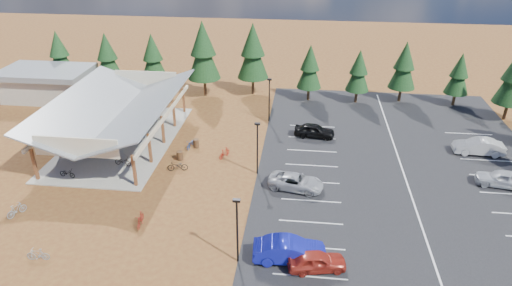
% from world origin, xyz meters
% --- Properties ---
extents(ground, '(140.00, 140.00, 0.00)m').
position_xyz_m(ground, '(0.00, 0.00, 0.00)').
color(ground, '#5E3018').
rests_on(ground, ground).
extents(asphalt_lot, '(27.00, 44.00, 0.04)m').
position_xyz_m(asphalt_lot, '(18.50, 3.00, 0.02)').
color(asphalt_lot, black).
rests_on(asphalt_lot, ground).
extents(concrete_pad, '(10.60, 18.60, 0.10)m').
position_xyz_m(concrete_pad, '(-10.00, 7.00, 0.05)').
color(concrete_pad, gray).
rests_on(concrete_pad, ground).
extents(bike_pavilion, '(11.65, 19.40, 4.97)m').
position_xyz_m(bike_pavilion, '(-10.00, 7.00, 3.82)').
color(bike_pavilion, maroon).
rests_on(bike_pavilion, concrete_pad).
extents(outbuilding, '(11.00, 7.00, 3.90)m').
position_xyz_m(outbuilding, '(-24.00, 18.00, 2.03)').
color(outbuilding, '#ADA593').
rests_on(outbuilding, ground).
extents(lamp_post_0, '(0.50, 0.25, 5.14)m').
position_xyz_m(lamp_post_0, '(5.00, -10.00, 2.98)').
color(lamp_post_0, black).
rests_on(lamp_post_0, ground).
extents(lamp_post_1, '(0.50, 0.25, 5.14)m').
position_xyz_m(lamp_post_1, '(5.00, 2.00, 2.98)').
color(lamp_post_1, black).
rests_on(lamp_post_1, ground).
extents(lamp_post_2, '(0.50, 0.25, 5.14)m').
position_xyz_m(lamp_post_2, '(5.00, 14.00, 2.98)').
color(lamp_post_2, black).
rests_on(lamp_post_2, ground).
extents(trash_bin_0, '(0.60, 0.60, 0.90)m').
position_xyz_m(trash_bin_0, '(-2.82, 3.76, 0.45)').
color(trash_bin_0, '#452C18').
rests_on(trash_bin_0, ground).
extents(trash_bin_1, '(0.60, 0.60, 0.90)m').
position_xyz_m(trash_bin_1, '(-1.85, 6.54, 0.45)').
color(trash_bin_1, '#452C18').
rests_on(trash_bin_1, ground).
extents(pine_0, '(3.32, 3.32, 7.73)m').
position_xyz_m(pine_0, '(-24.23, 22.53, 4.72)').
color(pine_0, '#382314').
rests_on(pine_0, ground).
extents(pine_1, '(3.39, 3.39, 7.90)m').
position_xyz_m(pine_1, '(-17.01, 21.48, 4.82)').
color(pine_1, '#382314').
rests_on(pine_1, ground).
extents(pine_2, '(3.38, 3.38, 7.86)m').
position_xyz_m(pine_2, '(-10.99, 21.91, 4.80)').
color(pine_2, '#382314').
rests_on(pine_2, ground).
extents(pine_3, '(4.20, 4.20, 9.79)m').
position_xyz_m(pine_3, '(-4.09, 21.32, 5.98)').
color(pine_3, '#382314').
rests_on(pine_3, ground).
extents(pine_4, '(4.02, 4.02, 9.36)m').
position_xyz_m(pine_4, '(2.08, 22.66, 5.72)').
color(pine_4, '#382314').
rests_on(pine_4, ground).
extents(pine_5, '(3.11, 3.11, 7.25)m').
position_xyz_m(pine_5, '(9.43, 21.16, 4.43)').
color(pine_5, '#382314').
rests_on(pine_5, ground).
extents(pine_6, '(2.94, 2.94, 6.84)m').
position_xyz_m(pine_6, '(15.44, 21.05, 4.17)').
color(pine_6, '#382314').
rests_on(pine_6, ground).
extents(pine_7, '(3.33, 3.33, 7.77)m').
position_xyz_m(pine_7, '(20.99, 22.03, 4.74)').
color(pine_7, '#382314').
rests_on(pine_7, ground).
extents(pine_8, '(2.88, 2.88, 6.70)m').
position_xyz_m(pine_8, '(27.51, 21.47, 4.09)').
color(pine_8, '#382314').
rests_on(pine_8, ground).
extents(bike_0, '(1.66, 0.83, 0.83)m').
position_xyz_m(bike_0, '(-12.06, -0.80, 0.52)').
color(bike_0, black).
rests_on(bike_0, concrete_pad).
extents(bike_1, '(1.86, 0.62, 1.10)m').
position_xyz_m(bike_1, '(-12.79, 5.03, 0.65)').
color(bike_1, gray).
rests_on(bike_1, concrete_pad).
extents(bike_2, '(1.81, 0.66, 0.95)m').
position_xyz_m(bike_2, '(-11.68, 8.57, 0.57)').
color(bike_2, '#1C4B8C').
rests_on(bike_2, concrete_pad).
extents(bike_3, '(1.90, 1.09, 1.10)m').
position_xyz_m(bike_3, '(-13.64, 12.67, 0.65)').
color(bike_3, maroon).
rests_on(bike_3, concrete_pad).
extents(bike_4, '(1.76, 0.85, 0.89)m').
position_xyz_m(bike_4, '(-7.84, 1.85, 0.54)').
color(bike_4, black).
rests_on(bike_4, concrete_pad).
extents(bike_5, '(1.53, 0.83, 0.89)m').
position_xyz_m(bike_5, '(-8.69, 3.29, 0.54)').
color(bike_5, gray).
rests_on(bike_5, concrete_pad).
extents(bike_6, '(1.93, 1.10, 0.96)m').
position_xyz_m(bike_6, '(-8.63, 7.98, 0.58)').
color(bike_6, navy).
rests_on(bike_6, concrete_pad).
extents(bike_7, '(1.55, 0.53, 0.92)m').
position_xyz_m(bike_7, '(-9.19, 11.90, 0.56)').
color(bike_7, maroon).
rests_on(bike_7, concrete_pad).
extents(bike_9, '(1.15, 1.79, 1.04)m').
position_xyz_m(bike_9, '(-13.32, -6.71, 0.52)').
color(bike_9, gray).
rests_on(bike_9, ground).
extents(bike_11, '(0.67, 1.84, 1.09)m').
position_xyz_m(bike_11, '(-3.08, -6.82, 0.54)').
color(bike_11, maroon).
rests_on(bike_11, ground).
extents(bike_13, '(1.66, 0.60, 0.97)m').
position_xyz_m(bike_13, '(-8.79, -11.48, 0.49)').
color(bike_13, gray).
rests_on(bike_13, ground).
extents(bike_14, '(1.02, 1.83, 0.91)m').
position_xyz_m(bike_14, '(-2.31, 6.37, 0.46)').
color(bike_14, navy).
rests_on(bike_14, ground).
extents(bike_15, '(1.15, 1.71, 1.00)m').
position_xyz_m(bike_15, '(1.43, 4.68, 0.50)').
color(bike_15, '#9B110A').
rests_on(bike_15, ground).
extents(bike_16, '(1.99, 1.02, 1.00)m').
position_xyz_m(bike_16, '(-2.46, 1.65, 0.50)').
color(bike_16, black).
rests_on(bike_16, ground).
extents(car_0, '(4.21, 2.38, 1.35)m').
position_xyz_m(car_0, '(10.41, -10.19, 0.72)').
color(car_0, '#A0271B').
rests_on(car_0, asphalt_lot).
extents(car_1, '(5.19, 2.16, 1.67)m').
position_xyz_m(car_1, '(8.53, -9.49, 0.87)').
color(car_1, '#1419A0').
rests_on(car_1, asphalt_lot).
extents(car_2, '(5.12, 3.05, 1.33)m').
position_xyz_m(car_2, '(8.64, -0.23, 0.71)').
color(car_2, '#989AA1').
rests_on(car_2, asphalt_lot).
extents(car_4, '(4.42, 2.09, 1.46)m').
position_xyz_m(car_4, '(10.22, 10.34, 0.77)').
color(car_4, black).
rests_on(car_4, asphalt_lot).
extents(car_8, '(4.62, 2.53, 1.49)m').
position_xyz_m(car_8, '(26.62, 2.29, 0.78)').
color(car_8, '#B4B7BD').
rests_on(car_8, asphalt_lot).
extents(car_9, '(4.86, 1.85, 1.58)m').
position_xyz_m(car_9, '(26.46, 8.32, 0.83)').
color(car_9, '#B5B5B5').
rests_on(car_9, asphalt_lot).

